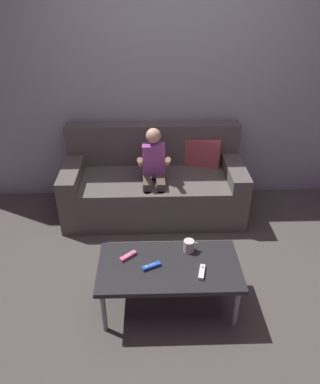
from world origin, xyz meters
name	(u,v)px	position (x,y,z in m)	size (l,w,h in m)	color
ground_plane	(182,292)	(0.00, 0.00, 0.00)	(9.95, 9.95, 0.00)	#4C4742
wall_back	(173,84)	(0.00, 1.62, 1.25)	(4.97, 0.05, 2.50)	#999EA8
couch	(155,184)	(-0.20, 1.23, 0.30)	(1.82, 0.80, 0.87)	#56514C
person_seated_on_couch	(154,171)	(-0.21, 1.04, 0.55)	(0.31, 0.38, 0.96)	#4C4238
coffee_table	(169,269)	(-0.12, -0.12, 0.36)	(1.03, 0.54, 0.40)	#232326
game_remote_pink_near_edge	(128,256)	(-0.41, -0.02, 0.41)	(0.13, 0.12, 0.03)	pink
game_remote_blue_center	(151,266)	(-0.24, -0.14, 0.41)	(0.14, 0.09, 0.03)	blue
game_remote_white_far_corner	(202,272)	(0.11, -0.21, 0.41)	(0.07, 0.14, 0.03)	white
coffee_mug	(189,246)	(0.04, 0.03, 0.45)	(0.12, 0.08, 0.09)	silver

